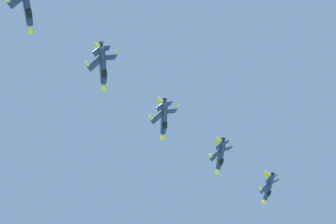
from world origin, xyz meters
TOP-DOWN VIEW (x-y plane):
  - fighter_jet_lead at (10.07, 128.24)m, footprint 8.59×15.74m
  - fighter_jet_left_wing at (-4.00, 106.71)m, footprint 8.66×15.74m
  - fighter_jet_right_wing at (-18.36, 87.11)m, footprint 8.75×15.74m
  - fighter_jet_left_outer at (-30.74, 65.44)m, footprint 8.29×15.74m
  - fighter_jet_right_outer at (-44.49, 44.54)m, footprint 8.30×15.74m

SIDE VIEW (x-z plane):
  - fighter_jet_left_wing at x=-4.00m, z-range 100.24..106.36m
  - fighter_jet_right_wing at x=-18.36m, z-range 100.39..106.38m
  - fighter_jet_left_outer at x=-30.74m, z-range 101.29..107.92m
  - fighter_jet_lead at x=10.07m, z-range 101.58..107.80m
  - fighter_jet_right_outer at x=-44.49m, z-range 103.64..110.26m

